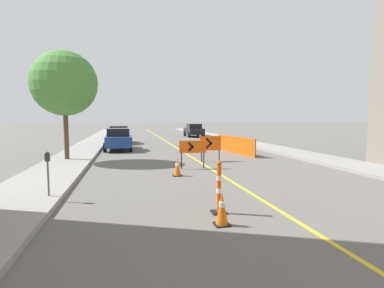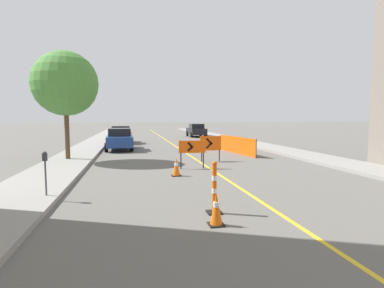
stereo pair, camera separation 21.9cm
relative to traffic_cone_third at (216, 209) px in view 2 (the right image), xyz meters
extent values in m
cube|color=gold|center=(1.75, 18.25, -0.36)|extent=(0.12, 68.87, 0.01)
cube|color=gray|center=(-5.07, 18.25, -0.29)|extent=(2.38, 68.87, 0.15)
cube|color=gray|center=(8.58, 18.25, -0.29)|extent=(2.38, 68.87, 0.15)
cube|color=black|center=(0.00, 0.00, -0.35)|extent=(0.34, 0.34, 0.03)
cone|color=orange|center=(0.00, 0.00, 0.02)|extent=(0.28, 0.28, 0.71)
cylinder|color=white|center=(0.00, 0.00, 0.10)|extent=(0.14, 0.14, 0.11)
cube|color=black|center=(-0.04, 5.72, -0.35)|extent=(0.38, 0.38, 0.03)
cone|color=orange|center=(-0.04, 5.72, 0.02)|extent=(0.31, 0.31, 0.71)
cylinder|color=white|center=(-0.04, 5.72, 0.11)|extent=(0.16, 0.16, 0.11)
cube|color=black|center=(0.19, 0.82, -0.35)|extent=(0.36, 0.36, 0.04)
cylinder|color=#EF560C|center=(0.19, 0.82, 0.26)|extent=(0.11, 0.11, 1.18)
cylinder|color=white|center=(0.19, 0.82, 0.20)|extent=(0.13, 0.13, 0.12)
cylinder|color=white|center=(0.19, 0.82, 0.52)|extent=(0.13, 0.13, 0.12)
sphere|color=#EF560C|center=(0.19, 0.82, 0.89)|extent=(0.12, 0.12, 0.12)
cube|color=#EF560C|center=(0.95, 7.32, 0.65)|extent=(1.26, 0.17, 0.58)
cube|color=black|center=(0.86, 7.28, 0.73)|extent=(0.29, 0.04, 0.29)
cube|color=black|center=(0.86, 7.28, 0.57)|extent=(0.29, 0.04, 0.29)
cylinder|color=black|center=(0.42, 7.32, 0.00)|extent=(0.06, 0.06, 0.73)
cylinder|color=black|center=(1.49, 7.32, 0.00)|extent=(0.06, 0.06, 0.73)
cube|color=#EF560C|center=(2.39, 9.35, 0.62)|extent=(1.16, 0.06, 0.78)
cube|color=black|center=(2.30, 9.31, 0.73)|extent=(0.37, 0.02, 0.37)
cube|color=black|center=(2.30, 9.31, 0.51)|extent=(0.37, 0.02, 0.37)
cylinder|color=black|center=(1.89, 9.35, -0.07)|extent=(0.06, 0.06, 0.60)
cylinder|color=black|center=(2.88, 9.35, -0.07)|extent=(0.06, 0.06, 0.60)
cube|color=#EF560C|center=(4.97, 12.40, 0.19)|extent=(0.71, 4.79, 1.12)
cylinder|color=#262626|center=(5.31, 10.01, 0.19)|extent=(0.05, 0.05, 1.12)
cylinder|color=#262626|center=(4.63, 14.80, 0.19)|extent=(0.05, 0.05, 1.12)
cube|color=navy|center=(-2.65, 16.27, 0.31)|extent=(1.95, 4.36, 0.72)
cube|color=black|center=(-2.65, 16.06, 0.95)|extent=(1.60, 1.99, 0.55)
cylinder|color=black|center=(-3.50, 17.61, -0.05)|extent=(0.24, 0.65, 0.64)
cylinder|color=black|center=(-1.79, 17.61, -0.05)|extent=(0.24, 0.65, 0.64)
cylinder|color=black|center=(-3.50, 14.94, -0.05)|extent=(0.24, 0.65, 0.64)
cylinder|color=black|center=(-1.79, 14.94, -0.05)|extent=(0.24, 0.65, 0.64)
cube|color=maroon|center=(-2.70, 22.01, 0.31)|extent=(1.88, 4.33, 0.72)
cube|color=black|center=(-2.70, 21.79, 0.95)|extent=(1.56, 1.96, 0.55)
cylinder|color=black|center=(-3.56, 23.34, -0.05)|extent=(0.23, 0.64, 0.64)
cylinder|color=black|center=(-1.85, 23.34, -0.05)|extent=(0.23, 0.64, 0.64)
cylinder|color=black|center=(-3.56, 20.68, -0.05)|extent=(0.23, 0.64, 0.64)
cylinder|color=black|center=(-1.85, 20.68, -0.05)|extent=(0.23, 0.64, 0.64)
cube|color=black|center=(6.01, 29.61, 0.31)|extent=(1.85, 4.32, 0.72)
cube|color=black|center=(6.01, 29.40, 0.95)|extent=(1.55, 1.95, 0.55)
cylinder|color=black|center=(5.16, 30.95, -0.05)|extent=(0.23, 0.64, 0.64)
cylinder|color=black|center=(6.87, 30.95, -0.05)|extent=(0.23, 0.64, 0.64)
cylinder|color=black|center=(5.16, 28.28, -0.05)|extent=(0.23, 0.64, 0.64)
cylinder|color=black|center=(6.87, 28.28, -0.05)|extent=(0.23, 0.64, 0.64)
cylinder|color=#4C4C51|center=(-4.23, 2.88, 0.28)|extent=(0.05, 0.05, 1.00)
cube|color=#33383D|center=(-4.23, 2.88, 0.89)|extent=(0.12, 0.10, 0.22)
sphere|color=#33383D|center=(-4.23, 2.88, 1.00)|extent=(0.11, 0.11, 0.11)
cylinder|color=#4C3823|center=(-5.19, 10.87, 1.15)|extent=(0.24, 0.24, 2.74)
sphere|color=#478438|center=(-5.19, 10.87, 3.80)|extent=(3.41, 3.41, 3.41)
camera|label=1|loc=(-2.03, -6.16, 2.02)|focal=28.00mm
camera|label=2|loc=(-1.81, -6.21, 2.02)|focal=28.00mm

